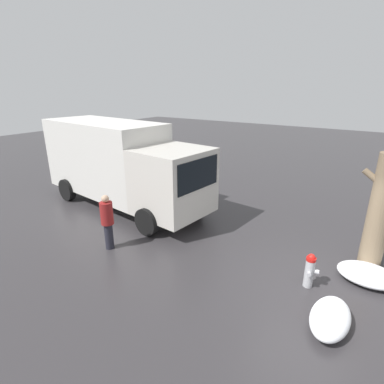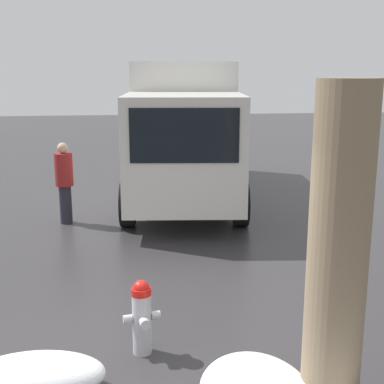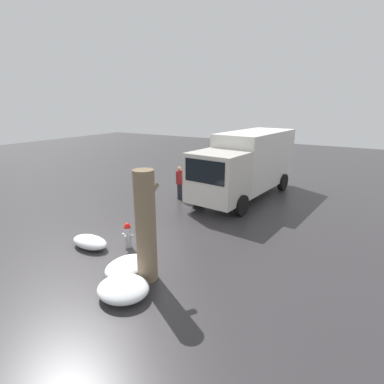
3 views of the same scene
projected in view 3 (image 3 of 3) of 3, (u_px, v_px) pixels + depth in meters
The scene contains 8 objects.
ground_plane at pixel (129, 247), 9.98m from camera, with size 60.00×60.00×0.00m, color #333033.
fire_hydrant at pixel (128, 235), 9.85m from camera, with size 0.32×0.42×0.86m.
tree_trunk at pixel (146, 226), 7.77m from camera, with size 0.83×0.55×3.04m.
delivery_truck at pixel (247, 163), 15.01m from camera, with size 7.50×3.07×3.22m.
pedestrian at pixel (180, 181), 14.75m from camera, with size 0.36×0.36×1.65m.
snow_pile_by_hydrant at pixel (123, 289), 7.38m from camera, with size 1.20×1.33×0.42m.
snow_pile_curbside at pixel (90, 242), 9.89m from camera, with size 0.73×1.38×0.39m.
snow_pile_by_tree at pixel (127, 266), 8.47m from camera, with size 1.39×1.06×0.34m.
Camera 3 is at (-6.64, -6.49, 4.60)m, focal length 28.00 mm.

